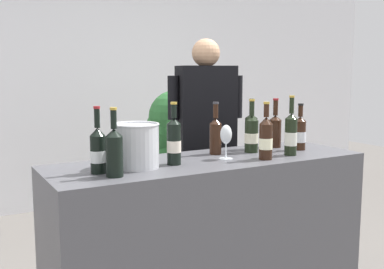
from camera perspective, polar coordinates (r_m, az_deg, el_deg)
wall_back at (r=4.98m, az=-13.73°, el=7.41°), size 8.00×0.10×2.80m
counter at (r=2.75m, az=2.21°, el=-12.59°), size 1.85×0.59×0.92m
wine_bottle_0 at (r=2.85m, az=7.40°, el=0.10°), size 0.08×0.08×0.33m
wine_bottle_1 at (r=3.06m, az=10.28°, el=0.61°), size 0.08×0.08×0.32m
wine_bottle_2 at (r=2.45m, az=-2.26°, el=-0.82°), size 0.08×0.08×0.34m
wine_bottle_3 at (r=2.95m, az=7.35°, el=0.36°), size 0.08×0.08×0.33m
wine_bottle_4 at (r=2.29m, az=-11.61°, el=-1.92°), size 0.08×0.08×0.33m
wine_bottle_5 at (r=2.78m, az=12.18°, el=0.04°), size 0.07×0.07×0.36m
wine_bottle_6 at (r=2.20m, az=-9.63°, el=-2.04°), size 0.08×0.08×0.33m
wine_bottle_7 at (r=2.76m, az=2.94°, el=0.05°), size 0.07×0.07×0.32m
wine_bottle_8 at (r=2.63m, az=9.16°, el=-0.45°), size 0.08×0.08×0.33m
wine_bottle_9 at (r=2.99m, az=13.26°, el=0.19°), size 0.07×0.07×0.30m
wine_glass at (r=2.61m, az=4.25°, el=-0.20°), size 0.08×0.08×0.20m
ice_bucket at (r=2.39m, az=-6.99°, el=-1.34°), size 0.25×0.25×0.23m
person_server at (r=3.38m, az=1.69°, el=-2.59°), size 0.55×0.33×1.65m
potted_shrub at (r=3.99m, az=-1.41°, el=0.32°), size 0.63×0.60×1.26m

